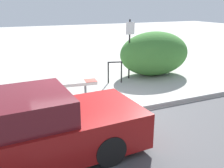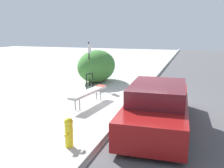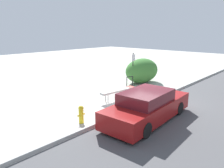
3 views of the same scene
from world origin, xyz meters
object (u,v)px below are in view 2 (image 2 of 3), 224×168
(bike_rack, at_px, (90,80))
(sign_post, at_px, (89,60))
(parked_car_near, at_px, (158,106))
(bench, at_px, (89,92))
(fire_hydrant, at_px, (69,131))

(bike_rack, xyz_separation_m, sign_post, (0.77, 0.33, 0.88))
(bike_rack, relative_size, sign_post, 0.36)
(parked_car_near, bearing_deg, bike_rack, 43.16)
(bench, xyz_separation_m, sign_post, (3.08, 1.29, 0.89))
(sign_post, bearing_deg, parked_car_near, -137.17)
(bench, distance_m, sign_post, 3.45)
(bike_rack, height_order, fire_hydrant, bike_rack)
(bench, height_order, fire_hydrant, fire_hydrant)
(bike_rack, height_order, parked_car_near, parked_car_near)
(bike_rack, bearing_deg, fire_hydrant, -161.55)
(bench, xyz_separation_m, bike_rack, (2.30, 0.96, 0.00))
(bench, relative_size, parked_car_near, 0.49)
(sign_post, bearing_deg, fire_hydrant, -160.94)
(sign_post, bearing_deg, bench, -157.18)
(sign_post, distance_m, fire_hydrant, 7.07)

